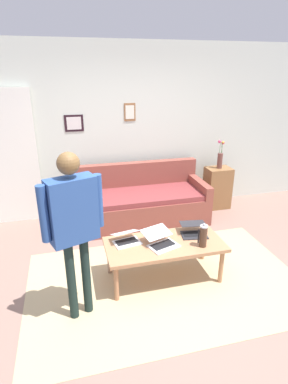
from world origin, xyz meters
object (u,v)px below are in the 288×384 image
at_px(laptop_center, 194,231).
at_px(person_standing, 73,218).
at_px(coffee_table, 164,247).
at_px(laptop_right, 161,241).
at_px(couch, 141,202).
at_px(laptop_left, 126,239).
at_px(french_press, 203,236).
at_px(interior_door, 10,159).
at_px(flower_vase, 220,158).
at_px(side_shelf, 217,188).

distance_m(laptop_center, person_standing, 1.54).
height_order(coffee_table, laptop_right, laptop_right).
height_order(couch, coffee_table, couch).
height_order(coffee_table, person_standing, person_standing).
distance_m(coffee_table, person_standing, 1.22).
xyz_separation_m(laptop_left, french_press, (-0.80, 0.29, 0.09)).
height_order(interior_door, laptop_center, interior_door).
xyz_separation_m(laptop_left, laptop_right, (-0.36, 0.15, 0.00)).
xyz_separation_m(laptop_left, laptop_center, (-0.81, 0.02, 0.00)).
distance_m(laptop_left, person_standing, 0.92).
height_order(interior_door, laptop_left, interior_door).
bearing_deg(french_press, laptop_right, -18.36).
bearing_deg(interior_door, flower_vase, 174.83).
distance_m(interior_door, coffee_table, 2.77).
distance_m(coffee_table, laptop_right, 0.10).
relative_size(french_press, person_standing, 0.17).
distance_m(coffee_table, french_press, 0.45).
bearing_deg(flower_vase, laptop_left, 39.21).
bearing_deg(laptop_left, couch, -110.14).
bearing_deg(laptop_right, person_standing, 19.39).
height_order(coffee_table, french_press, french_press).
xyz_separation_m(coffee_table, laptop_left, (0.41, -0.13, 0.09)).
bearing_deg(laptop_left, coffee_table, 163.06).
relative_size(laptop_left, flower_vase, 0.70).
relative_size(laptop_center, laptop_right, 0.78).
relative_size(coffee_table, flower_vase, 2.77).
bearing_deg(side_shelf, coffee_table, 48.22).
bearing_deg(interior_door, side_shelf, 174.82).
relative_size(laptop_right, side_shelf, 0.61).
height_order(laptop_left, french_press, french_press).
distance_m(laptop_right, side_shelf, 2.33).
bearing_deg(flower_vase, interior_door, -5.17).
relative_size(coffee_table, laptop_center, 3.90).
xyz_separation_m(laptop_left, person_standing, (0.56, 0.47, 0.56)).
distance_m(laptop_center, laptop_right, 0.46).
distance_m(interior_door, side_shelf, 3.41).
xyz_separation_m(laptop_center, person_standing, (1.36, 0.46, 0.56)).
bearing_deg(couch, laptop_right, 84.49).
bearing_deg(french_press, person_standing, 7.62).
relative_size(laptop_left, person_standing, 0.20).
distance_m(laptop_right, flower_vase, 2.36).
bearing_deg(interior_door, person_standing, 109.71).
xyz_separation_m(flower_vase, person_standing, (2.49, 2.05, 0.17)).
bearing_deg(laptop_left, laptop_center, 178.74).
bearing_deg(laptop_center, interior_door, -40.65).
xyz_separation_m(couch, laptop_center, (-0.29, 1.42, 0.20)).
bearing_deg(coffee_table, laptop_center, -164.74).
bearing_deg(couch, flower_vase, -172.93).
height_order(laptop_right, french_press, french_press).
height_order(laptop_center, french_press, french_press).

